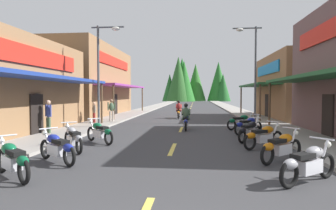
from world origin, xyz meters
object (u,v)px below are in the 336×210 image
motorcycle_parked_left_3 (100,132)px  rider_cruising_lead (186,119)px  motorcycle_parked_right_1 (281,146)px  motorcycle_parked_right_3 (250,130)px  streetlamp_right (252,62)px  motorcycle_parked_left_2 (73,138)px  pedestrian_by_shop (111,109)px  motorcycle_parked_right_5 (241,121)px  pedestrian_waiting (94,112)px  motorcycle_parked_right_0 (308,163)px  motorcycle_parked_right_4 (248,125)px  streetlamp_left (103,62)px  motorcycle_parked_right_2 (263,136)px  rider_cruising_trailing (179,111)px  pedestrian_browsing (48,115)px  motorcycle_parked_left_0 (12,159)px  motorcycle_parked_left_1 (57,147)px

motorcycle_parked_left_3 → rider_cruising_lead: (3.51, 4.87, 0.17)m
motorcycle_parked_right_1 → motorcycle_parked_right_3: 3.84m
streetlamp_right → motorcycle_parked_left_3: (-7.98, -8.72, -3.89)m
motorcycle_parked_right_3 → rider_cruising_lead: rider_cruising_lead is taller
motorcycle_parked_left_2 → pedestrian_by_shop: pedestrian_by_shop is taller
motorcycle_parked_right_5 → pedestrian_by_shop: 9.34m
pedestrian_by_shop → pedestrian_waiting: 1.39m
streetlamp_right → motorcycle_parked_right_5: bearing=-109.6°
motorcycle_parked_right_0 → pedestrian_waiting: 15.54m
motorcycle_parked_right_0 → motorcycle_parked_right_4: 8.15m
streetlamp_left → motorcycle_parked_right_2: size_ratio=3.45×
motorcycle_parked_right_5 → motorcycle_parked_left_2: bearing=-167.9°
motorcycle_parked_left_2 → rider_cruising_trailing: rider_cruising_trailing is taller
motorcycle_parked_right_3 → motorcycle_parked_left_3: bearing=136.5°
motorcycle_parked_right_2 → motorcycle_parked_right_4: size_ratio=1.06×
motorcycle_parked_right_3 → motorcycle_parked_right_5: 4.20m
motorcycle_parked_right_0 → motorcycle_parked_right_5: (0.01, 10.13, 0.00)m
motorcycle_parked_right_4 → motorcycle_parked_left_2: same height
streetlamp_left → motorcycle_parked_right_4: streetlamp_left is taller
motorcycle_parked_right_0 → motorcycle_parked_left_3: 8.29m
motorcycle_parked_right_4 → rider_cruising_lead: 3.65m
motorcycle_parked_right_1 → pedestrian_by_shop: pedestrian_by_shop is taller
pedestrian_browsing → motorcycle_parked_left_3: bearing=-85.8°
motorcycle_parked_right_2 → pedestrian_waiting: bearing=105.6°
motorcycle_parked_right_4 → motorcycle_parked_left_0: same height
motorcycle_parked_left_0 → rider_cruising_lead: size_ratio=0.83×
motorcycle_parked_right_3 → pedestrian_by_shop: 11.20m
motorcycle_parked_right_4 → rider_cruising_trailing: rider_cruising_trailing is taller
motorcycle_parked_left_0 → rider_cruising_trailing: rider_cruising_trailing is taller
motorcycle_parked_left_3 → pedestrian_browsing: pedestrian_browsing is taller
streetlamp_left → pedestrian_browsing: (-1.91, -2.93, -2.98)m
motorcycle_parked_right_4 → motorcycle_parked_left_1: bearing=-175.7°
motorcycle_parked_right_3 → motorcycle_parked_left_1: 8.08m
streetlamp_right → pedestrian_by_shop: 10.59m
motorcycle_parked_right_1 → motorcycle_parked_right_5: same height
motorcycle_parked_right_4 → motorcycle_parked_right_5: bearing=51.3°
pedestrian_waiting → pedestrian_browsing: bearing=-126.7°
motorcycle_parked_left_2 → pedestrian_browsing: 4.82m
streetlamp_right → motorcycle_parked_left_1: 15.18m
motorcycle_parked_right_0 → pedestrian_browsing: (-10.17, 6.81, 0.57)m
rider_cruising_lead → motorcycle_parked_right_4: bearing=-115.7°
motorcycle_parked_left_2 → pedestrian_by_shop: 10.21m
motorcycle_parked_right_0 → motorcycle_parked_right_2: size_ratio=0.98×
motorcycle_parked_right_4 → motorcycle_parked_left_0: (-7.25, -8.49, 0.00)m
streetlamp_right → pedestrian_by_shop: size_ratio=3.93×
motorcycle_parked_right_3 → motorcycle_parked_left_0: (-6.93, -6.27, 0.00)m
streetlamp_right → motorcycle_parked_right_5: 5.31m
motorcycle_parked_right_3 → motorcycle_parked_left_0: 9.35m
motorcycle_parked_right_3 → pedestrian_browsing: size_ratio=0.98×
motorcycle_parked_right_1 → motorcycle_parked_right_2: (-0.05, 2.16, 0.00)m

